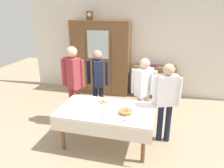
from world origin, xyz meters
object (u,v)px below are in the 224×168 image
(bread_basket, at_px, (126,112))
(book_stack, at_px, (155,65))
(tea_cup_mid_left, at_px, (85,112))
(tea_cup_near_right, at_px, (105,114))
(person_by_cabinet, at_px, (166,96))
(person_beside_shelf, at_px, (98,78))
(person_near_right_end, at_px, (73,78))
(person_behind_table_right, at_px, (144,87))
(pastry_plate, at_px, (102,102))
(spoon_far_right, at_px, (119,102))
(bookshelf_low, at_px, (154,82))
(tea_cup_near_left, at_px, (127,120))
(wall_cabinet, at_px, (101,58))
(mantel_clock, at_px, (90,15))
(dining_table, at_px, (106,115))
(spoon_near_left, at_px, (112,108))

(bread_basket, bearing_deg, book_stack, 82.85)
(tea_cup_mid_left, distance_m, tea_cup_near_right, 0.36)
(person_by_cabinet, relative_size, person_beside_shelf, 0.96)
(person_near_right_end, relative_size, person_behind_table_right, 1.13)
(bread_basket, xyz_separation_m, person_beside_shelf, (-0.86, 1.08, 0.21))
(pastry_plate, xyz_separation_m, spoon_far_right, (0.30, 0.14, -0.01))
(tea_cup_mid_left, bearing_deg, bookshelf_low, 70.17)
(tea_cup_near_left, height_order, tea_cup_near_right, same)
(wall_cabinet, distance_m, person_behind_table_right, 2.33)
(tea_cup_near_right, xyz_separation_m, person_near_right_end, (-0.95, 0.82, 0.31))
(tea_cup_near_left, distance_m, tea_cup_near_right, 0.41)
(mantel_clock, xyz_separation_m, person_beside_shelf, (0.71, -1.56, -1.30))
(wall_cabinet, relative_size, person_by_cabinet, 1.38)
(spoon_far_right, height_order, person_behind_table_right, person_behind_table_right)
(person_near_right_end, bearing_deg, person_behind_table_right, 6.70)
(dining_table, bearing_deg, mantel_clock, 114.68)
(tea_cup_near_right, xyz_separation_m, pastry_plate, (-0.20, 0.45, -0.01))
(tea_cup_near_left, xyz_separation_m, pastry_plate, (-0.60, 0.56, -0.01))
(book_stack, distance_m, tea_cup_near_right, 2.92)
(dining_table, relative_size, bookshelf_low, 1.47)
(mantel_clock, xyz_separation_m, bookshelf_low, (1.90, 0.05, -1.83))
(bookshelf_low, xyz_separation_m, book_stack, (-0.00, 0.00, 0.50))
(pastry_plate, height_order, spoon_near_left, pastry_plate)
(person_beside_shelf, bearing_deg, tea_cup_mid_left, -82.53)
(bread_basket, bearing_deg, tea_cup_mid_left, -166.69)
(bread_basket, relative_size, person_behind_table_right, 0.15)
(wall_cabinet, xyz_separation_m, mantel_clock, (-0.29, -0.00, 1.20))
(tea_cup_near_left, bearing_deg, person_beside_shelf, 124.83)
(spoon_near_left, bearing_deg, person_beside_shelf, 121.75)
(pastry_plate, bearing_deg, tea_cup_near_left, -43.28)
(spoon_near_left, distance_m, spoon_far_right, 0.30)
(person_by_cabinet, bearing_deg, person_behind_table_right, 140.73)
(dining_table, relative_size, person_behind_table_right, 1.12)
(tea_cup_near_left, height_order, person_beside_shelf, person_beside_shelf)
(dining_table, xyz_separation_m, spoon_far_right, (0.15, 0.40, 0.10))
(tea_cup_mid_left, distance_m, tea_cup_near_left, 0.77)
(wall_cabinet, distance_m, person_near_right_end, 1.96)
(mantel_clock, relative_size, bookshelf_low, 0.20)
(tea_cup_near_left, bearing_deg, wall_cabinet, 114.86)
(person_by_cabinet, bearing_deg, tea_cup_mid_left, -154.96)
(wall_cabinet, bearing_deg, book_stack, 1.80)
(person_beside_shelf, bearing_deg, wall_cabinet, 104.89)
(mantel_clock, height_order, book_stack, mantel_clock)
(spoon_near_left, bearing_deg, pastry_plate, 148.12)
(mantel_clock, distance_m, pastry_plate, 2.97)
(dining_table, height_order, bookshelf_low, bookshelf_low)
(book_stack, bearing_deg, tea_cup_near_right, -103.27)
(tea_cup_mid_left, height_order, tea_cup_near_right, same)
(tea_cup_near_right, height_order, spoon_near_left, tea_cup_near_right)
(spoon_near_left, bearing_deg, dining_table, -126.98)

